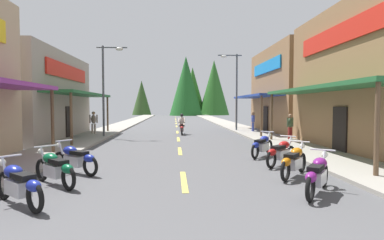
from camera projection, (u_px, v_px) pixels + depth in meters
ground at (177, 130)px, 27.17m from camera, size 9.06×83.43×0.10m
sidewalk_left at (111, 129)px, 26.82m from camera, size 2.63×83.43×0.12m
sidewalk_right at (242, 129)px, 27.51m from camera, size 2.63×83.43×0.12m
centerline_dashes at (177, 127)px, 30.87m from camera, size 0.16×59.05×0.01m
storefront_left_far at (14, 96)px, 19.62m from camera, size 8.75×10.02×5.53m
storefront_right_far at (313, 91)px, 24.69m from camera, size 9.52×9.58×6.72m
streetlamp_left at (108, 78)px, 20.10m from camera, size 1.98×0.30×6.08m
streetlamp_right at (233, 82)px, 25.22m from camera, size 1.98×0.30×6.40m
motorcycle_parked_right_0 at (318, 174)px, 7.33m from camera, size 1.38×1.76×1.04m
motorcycle_parked_right_1 at (294, 161)px, 9.14m from camera, size 1.45×1.70×1.04m
motorcycle_parked_right_2 at (281, 152)px, 10.88m from camera, size 1.61×1.56×1.04m
motorcycle_parked_right_3 at (262, 145)px, 12.80m from camera, size 1.43×1.72×1.04m
motorcycle_parked_left_0 at (18, 184)px, 6.45m from camera, size 1.68×1.47×1.04m
motorcycle_parked_left_1 at (55, 168)px, 8.12m from camera, size 1.62×1.54×1.04m
motorcycle_parked_left_2 at (75, 158)px, 9.55m from camera, size 1.80×1.32×1.04m
rider_cruising_lead at (182, 126)px, 22.69m from camera, size 0.60×2.14×1.57m
pedestrian_by_shop at (94, 122)px, 21.69m from camera, size 0.55×0.36×1.74m
pedestrian_browsing at (290, 125)px, 18.42m from camera, size 0.50×0.41×1.65m
pedestrian_waiting at (253, 121)px, 24.21m from camera, size 0.30×0.57×1.63m
treeline_backdrop at (193, 89)px, 70.54m from camera, size 22.83×11.67×13.19m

